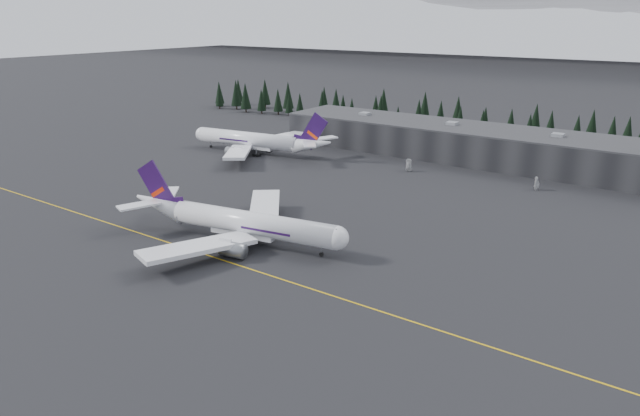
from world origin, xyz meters
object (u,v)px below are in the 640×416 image
Objects in this scene: gse_vehicle_a at (409,169)px; jet_main at (235,221)px; terminal at (475,143)px; jet_parked at (259,141)px; gse_vehicle_b at (537,188)px.

jet_main is at bearing -89.62° from gse_vehicle_a.
jet_parked is (-74.94, -41.23, -0.98)m from terminal.
jet_parked reaches higher than gse_vehicle_a.
jet_main is at bearing -98.82° from terminal.
gse_vehicle_a is at bearing 76.46° from jet_main.
terminal reaches higher than gse_vehicle_a.
jet_main is 94.06m from jet_parked.
gse_vehicle_a is (-12.72, -30.82, -5.66)m from terminal.
jet_main is 13.83× the size of gse_vehicle_b.
terminal is 42.85m from gse_vehicle_b.
gse_vehicle_b reaches higher than gse_vehicle_a.
gse_vehicle_b is (44.45, 2.56, 0.11)m from gse_vehicle_a.
gse_vehicle_a is (5.30, 85.30, -4.49)m from jet_main.
gse_vehicle_b is (31.73, -28.26, -5.54)m from terminal.
jet_main is (-18.02, -116.12, -1.16)m from terminal.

